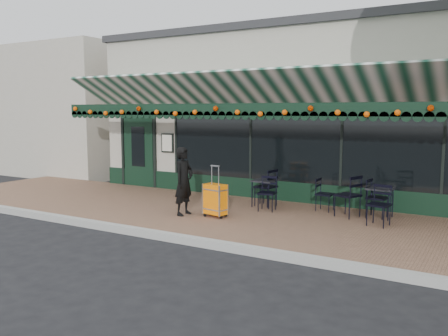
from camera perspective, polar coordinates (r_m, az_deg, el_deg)
The scene contains 15 objects.
ground at distance 8.78m, azimuth -2.87°, elevation -9.20°, with size 80.00×80.00×0.00m, color black.
sidewalk at distance 10.44m, azimuth 3.17°, elevation -6.15°, with size 18.00×4.00×0.15m, color brown.
curb at distance 8.69m, azimuth -3.17°, elevation -8.85°, with size 18.00×0.16×0.15m, color #9E9E99.
restaurant_building at distance 15.59m, azimuth 13.10°, elevation 6.17°, with size 12.00×9.60×4.50m.
neighbor_building_left at distance 23.17m, azimuth -19.36°, elevation 6.48°, with size 12.00×8.00×4.80m, color #B4AC9E.
woman at distance 10.40m, azimuth -4.85°, elevation -1.59°, with size 0.55×0.36×1.50m, color black.
suitcase at distance 10.23m, azimuth -1.07°, elevation -3.85°, with size 0.53×0.36×1.11m.
cafe_table_a at distance 10.63m, azimuth 18.29°, elevation -2.61°, with size 0.53×0.53×0.66m.
cafe_table_b at distance 11.32m, azimuth 4.88°, elevation -1.77°, with size 0.52×0.52×0.64m.
chair_a_left at distance 10.57m, azimuth 14.65°, elevation -3.23°, with size 0.46×0.46×0.93m, color black, non-canonical shape.
chair_a_right at distance 10.67m, azimuth 17.94°, elevation -3.49°, with size 0.42×0.42×0.84m, color black, non-canonical shape.
chair_a_front at distance 9.93m, azimuth 18.13°, elevation -4.29°, with size 0.41×0.41×0.83m, color black, non-canonical shape.
chair_b_left at distance 11.44m, azimuth 5.04°, elevation -2.31°, with size 0.45×0.45×0.91m, color black, non-canonical shape.
chair_b_right at distance 11.08m, azimuth 12.04°, elevation -3.14°, with size 0.38×0.38×0.75m, color black, non-canonical shape.
chair_b_front at distance 10.88m, azimuth 5.21°, elevation -3.07°, with size 0.40×0.40×0.80m, color black, non-canonical shape.
Camera 1 is at (4.62, -7.05, 2.44)m, focal length 38.00 mm.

